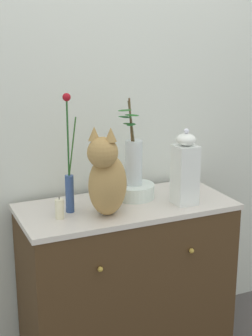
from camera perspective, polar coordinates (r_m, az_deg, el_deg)
wall_back at (r=2.58m, az=-2.78°, el=7.84°), size 4.40×0.08×2.60m
sideboard at (r=2.59m, az=0.00°, el=-12.79°), size 1.03×0.48×0.83m
cat_sitting at (r=2.24m, az=-2.17°, el=-1.13°), size 0.36×0.39×0.41m
vase_slim_green at (r=2.28m, az=-6.43°, el=-0.99°), size 0.06×0.04×0.54m
bowl_porcelain at (r=2.50m, az=0.87°, el=-2.60°), size 0.21×0.21×0.07m
vase_glass_clear at (r=2.45m, az=0.85°, el=0.93°), size 0.14×0.14×0.43m
jar_lidded_porcelain at (r=2.39m, az=6.69°, el=-0.23°), size 0.10×0.10×0.37m
candle_pillar at (r=2.25m, az=-7.51°, el=-4.59°), size 0.04×0.04×0.10m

